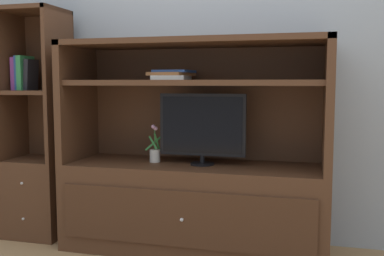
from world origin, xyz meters
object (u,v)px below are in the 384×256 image
Objects in this scene: potted_plant at (155,152)px; upright_book_row at (24,74)px; media_console at (194,183)px; magazine_stack at (172,75)px; bookshelf_tall at (38,161)px; tv_monitor at (202,127)px.

upright_book_row is (-1.01, -0.00, 0.54)m from potted_plant.
potted_plant is at bearing -179.62° from media_console.
magazine_stack is at bearing -4.36° from potted_plant.
potted_plant is 0.54m from magazine_stack.
media_console is 1.21m from bookshelf_tall.
media_console is 7.03× the size of upright_book_row.
magazine_stack is at bearing -0.87° from bookshelf_tall.
upright_book_row reaches higher than magazine_stack.
potted_plant is 1.04× the size of upright_book_row.
bookshelf_tall is at bearing 179.13° from magazine_stack.
bookshelf_tall reaches higher than magazine_stack.
magazine_stack is (0.13, -0.01, 0.53)m from potted_plant.
potted_plant is 1.15m from upright_book_row.
upright_book_row is at bearing 179.71° from magazine_stack.
media_console is 0.75m from magazine_stack.
tv_monitor is 0.35× the size of bookshelf_tall.
upright_book_row reaches higher than potted_plant.
tv_monitor reaches higher than potted_plant.
upright_book_row is (-1.35, 0.01, 0.36)m from tv_monitor.
upright_book_row is at bearing -179.76° from potted_plant.
media_console is 1.49m from upright_book_row.
bookshelf_tall reaches higher than media_console.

